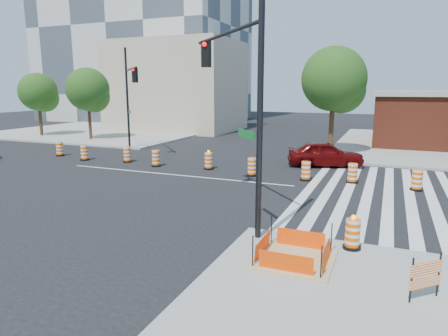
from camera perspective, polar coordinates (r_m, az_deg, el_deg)
The scene contains 23 objects.
ground at distance 22.93m, azimuth -7.29°, elevation -0.95°, with size 120.00×120.00×0.00m, color black.
sidewalk_nw at distance 47.70m, azimuth -15.39°, elevation 5.25°, with size 22.00×22.00×0.15m, color gray.
crosswalk_east at distance 20.00m, azimuth 21.15°, elevation -3.47°, with size 6.75×13.50×0.01m.
lane_centerline at distance 22.93m, azimuth -7.29°, elevation -0.94°, with size 14.00×0.12×0.01m, color silver.
excavation_pit at distance 11.61m, azimuth 9.86°, elevation -12.44°, with size 2.20×2.20×0.90m.
beige_midrise at distance 47.46m, azimuth -6.83°, elevation 11.50°, with size 14.00×10.00×10.00m, color tan.
red_coupe at distance 25.82m, azimuth 14.28°, elevation 1.96°, with size 1.87×4.65×1.58m, color #540707.
signal_pole_se at distance 13.88m, azimuth 2.07°, elevation 12.91°, with size 4.47×4.90×8.57m.
signal_pole_nw at distance 31.23m, azimuth -13.36°, elevation 10.92°, with size 4.07×4.42×7.76m.
pit_drum at distance 12.62m, azimuth 17.87°, elevation -9.06°, with size 0.54×0.54×1.06m.
barricade at distance 10.35m, azimuth 26.85°, elevation -13.50°, with size 0.69×0.66×1.07m.
tree_north_a at distance 44.06m, azimuth -24.94°, elevation 9.55°, with size 3.71×3.71×6.31m.
tree_north_b at distance 39.23m, azimuth -18.80°, elevation 10.25°, with size 3.92×3.92×6.67m.
tree_north_c at distance 29.98m, azimuth 15.50°, elevation 11.64°, with size 4.56×4.56×7.75m.
median_drum_0 at distance 31.30m, azimuth -22.41°, elevation 2.48°, with size 0.60×0.60×1.02m.
median_drum_1 at distance 28.81m, azimuth -19.31°, elevation 2.00°, with size 0.60×0.60×1.02m.
median_drum_2 at distance 27.25m, azimuth -13.65°, elevation 1.81°, with size 0.60×0.60×1.02m.
median_drum_3 at distance 25.44m, azimuth -9.70°, elevation 1.30°, with size 0.60×0.60×1.02m.
median_drum_4 at distance 24.20m, azimuth -2.21°, elevation 0.96°, with size 0.60×0.60×1.18m.
median_drum_5 at distance 22.42m, azimuth 4.01°, elevation 0.08°, with size 0.60×0.60×1.02m.
median_drum_6 at distance 21.73m, azimuth 11.61°, elevation -0.50°, with size 0.60×0.60×1.02m.
median_drum_7 at distance 21.77m, azimuth 17.88°, elevation -0.80°, with size 0.60×0.60×1.02m.
median_drum_8 at distance 21.33m, azimuth 25.86°, elevation -1.65°, with size 0.60×0.60×1.02m.
Camera 1 is at (11.22, -19.39, 4.89)m, focal length 32.00 mm.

